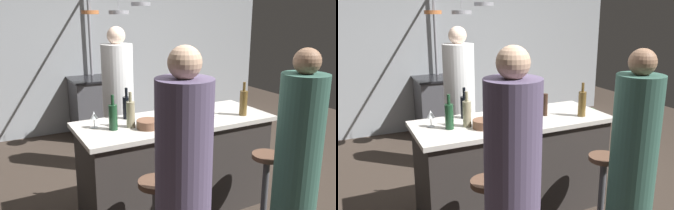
{
  "view_description": "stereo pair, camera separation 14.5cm",
  "coord_description": "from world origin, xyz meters",
  "views": [
    {
      "loc": [
        -1.51,
        -2.72,
        1.85
      ],
      "look_at": [
        0.0,
        0.15,
        1.0
      ],
      "focal_mm": 38.14,
      "sensor_mm": 36.0,
      "label": 1
    },
    {
      "loc": [
        -1.38,
        -2.79,
        1.85
      ],
      "look_at": [
        0.0,
        0.15,
        1.0
      ],
      "focal_mm": 38.14,
      "sensor_mm": 36.0,
      "label": 2
    }
  ],
  "objects": [
    {
      "name": "ground_plane",
      "position": [
        0.0,
        0.0,
        0.0
      ],
      "size": [
        9.0,
        9.0,
        0.0
      ],
      "primitive_type": "plane",
      "color": "#382D26"
    },
    {
      "name": "back_wall",
      "position": [
        0.0,
        2.85,
        1.3
      ],
      "size": [
        6.4,
        0.16,
        2.6
      ],
      "primitive_type": "cube",
      "color": "#9EA3A8",
      "rests_on": "ground_plane"
    },
    {
      "name": "kitchen_island",
      "position": [
        0.0,
        0.0,
        0.45
      ],
      "size": [
        1.8,
        0.72,
        0.9
      ],
      "color": "#332D2B",
      "rests_on": "ground_plane"
    },
    {
      "name": "stove_range",
      "position": [
        0.0,
        2.45,
        0.45
      ],
      "size": [
        0.8,
        0.64,
        0.89
      ],
      "color": "#47474C",
      "rests_on": "ground_plane"
    },
    {
      "name": "chef",
      "position": [
        -0.15,
        1.1,
        0.79
      ],
      "size": [
        0.36,
        0.36,
        1.7
      ],
      "color": "white",
      "rests_on": "ground_plane"
    },
    {
      "name": "guest_left",
      "position": [
        -0.49,
        -0.98,
        0.78
      ],
      "size": [
        0.35,
        0.35,
        1.67
      ],
      "color": "#594C6B",
      "rests_on": "ground_plane"
    },
    {
      "name": "bar_stool_right",
      "position": [
        0.55,
        -0.62,
        0.38
      ],
      "size": [
        0.28,
        0.28,
        0.68
      ],
      "color": "#4C4C51",
      "rests_on": "ground_plane"
    },
    {
      "name": "guest_right",
      "position": [
        0.52,
        -0.97,
        0.75
      ],
      "size": [
        0.34,
        0.34,
        1.61
      ],
      "color": "#33594C",
      "rests_on": "ground_plane"
    },
    {
      "name": "overhead_pot_rack",
      "position": [
        0.03,
        1.97,
        1.66
      ],
      "size": [
        0.88,
        1.33,
        2.17
      ],
      "color": "gray",
      "rests_on": "ground_plane"
    },
    {
      "name": "potted_plant",
      "position": [
        1.79,
        1.15,
        0.3
      ],
      "size": [
        0.36,
        0.36,
        0.52
      ],
      "color": "brown",
      "rests_on": "ground_plane"
    },
    {
      "name": "pepper_mill",
      "position": [
        0.33,
        -0.01,
        1.01
      ],
      "size": [
        0.05,
        0.05,
        0.21
      ],
      "primitive_type": "cylinder",
      "color": "#382319",
      "rests_on": "kitchen_island"
    },
    {
      "name": "wine_bottle_white",
      "position": [
        -0.45,
        -0.02,
        1.02
      ],
      "size": [
        0.07,
        0.07,
        0.31
      ],
      "color": "gray",
      "rests_on": "kitchen_island"
    },
    {
      "name": "wine_bottle_green",
      "position": [
        -0.6,
        -0.02,
        1.01
      ],
      "size": [
        0.07,
        0.07,
        0.3
      ],
      "color": "#193D23",
      "rests_on": "kitchen_island"
    },
    {
      "name": "wine_bottle_dark",
      "position": [
        -0.38,
        0.23,
        1.01
      ],
      "size": [
        0.07,
        0.07,
        0.29
      ],
      "color": "black",
      "rests_on": "kitchen_island"
    },
    {
      "name": "wine_bottle_amber",
      "position": [
        0.63,
        -0.18,
        1.02
      ],
      "size": [
        0.07,
        0.07,
        0.32
      ],
      "color": "brown",
      "rests_on": "kitchen_island"
    },
    {
      "name": "wine_glass_near_right_guest",
      "position": [
        0.25,
        0.2,
        1.01
      ],
      "size": [
        0.07,
        0.07,
        0.15
      ],
      "color": "silver",
      "rests_on": "kitchen_island"
    },
    {
      "name": "wine_glass_near_left_guest",
      "position": [
        -0.73,
        0.1,
        1.01
      ],
      "size": [
        0.07,
        0.07,
        0.15
      ],
      "color": "silver",
      "rests_on": "kitchen_island"
    },
    {
      "name": "mixing_bowl_blue",
      "position": [
        0.08,
        -0.13,
        0.93
      ],
      "size": [
        0.18,
        0.18,
        0.07
      ],
      "primitive_type": "cylinder",
      "color": "#334C6B",
      "rests_on": "kitchen_island"
    },
    {
      "name": "mixing_bowl_wooden",
      "position": [
        -0.33,
        -0.11,
        0.94
      ],
      "size": [
        0.19,
        0.19,
        0.07
      ],
      "primitive_type": "cylinder",
      "color": "brown",
      "rests_on": "kitchen_island"
    }
  ]
}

